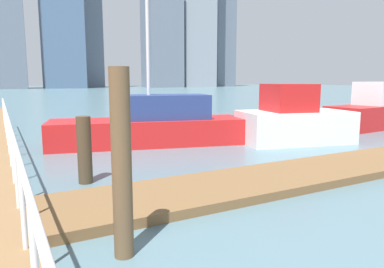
{
  "coord_description": "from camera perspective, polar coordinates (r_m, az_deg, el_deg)",
  "views": [
    {
      "loc": [
        -3.3,
        1.93,
        2.32
      ],
      "look_at": [
        1.09,
        10.04,
        0.93
      ],
      "focal_mm": 33.25,
      "sensor_mm": 36.0,
      "label": 1
    }
  ],
  "objects": [
    {
      "name": "floating_dock",
      "position": [
        8.68,
        14.88,
        -6.59
      ],
      "size": [
        12.0,
        2.0,
        0.18
      ],
      "primitive_type": "cube",
      "color": "brown",
      "rests_on": "ground_plane"
    },
    {
      "name": "skyline_tower_5",
      "position": [
        122.22,
        -4.78,
        15.05
      ],
      "size": [
        12.7,
        9.03,
        32.25
      ],
      "primitive_type": "cube",
      "rotation": [
        0.0,
        0.0,
        0.08
      ],
      "color": "slate",
      "rests_on": "ground_plane"
    },
    {
      "name": "moored_boat_1",
      "position": [
        13.06,
        -6.17,
        1.37
      ],
      "size": [
        7.29,
        3.71,
        6.01
      ],
      "color": "red",
      "rests_on": "ground_plane"
    },
    {
      "name": "boardwalk_railing",
      "position": [
        6.65,
        -26.77,
        -1.78
      ],
      "size": [
        0.06,
        25.72,
        1.08
      ],
      "color": "white",
      "rests_on": "boardwalk"
    },
    {
      "name": "skyline_tower_4",
      "position": [
        133.36,
        -16.51,
        19.97
      ],
      "size": [
        8.55,
        13.41,
        58.82
      ],
      "primitive_type": "cube",
      "rotation": [
        0.0,
        0.0,
        -0.07
      ],
      "color": "slate",
      "rests_on": "ground_plane"
    },
    {
      "name": "dock_piling_3",
      "position": [
        4.66,
        -11.21,
        -4.89
      ],
      "size": [
        0.26,
        0.26,
        2.49
      ],
      "primitive_type": "cylinder",
      "color": "brown",
      "rests_on": "ground_plane"
    },
    {
      "name": "moored_boat_2",
      "position": [
        13.86,
        15.93,
        2.06
      ],
      "size": [
        4.43,
        3.0,
        2.19
      ],
      "color": "white",
      "rests_on": "ground_plane"
    },
    {
      "name": "dock_piling_2",
      "position": [
        13.35,
        14.67,
        2.28
      ],
      "size": [
        0.35,
        0.35,
        1.83
      ],
      "primitive_type": "cylinder",
      "color": "brown",
      "rests_on": "ground_plane"
    },
    {
      "name": "ground_plane",
      "position": [
        18.51,
        -17.97,
        0.97
      ],
      "size": [
        300.0,
        300.0,
        0.0
      ],
      "primitive_type": "plane",
      "color": "slate"
    },
    {
      "name": "moored_boat_3",
      "position": [
        19.56,
        26.82,
        3.25
      ],
      "size": [
        4.89,
        2.31,
        2.25
      ],
      "color": "red",
      "rests_on": "ground_plane"
    },
    {
      "name": "dock_piling_0",
      "position": [
        8.37,
        -16.86,
        -2.48
      ],
      "size": [
        0.32,
        0.32,
        1.53
      ],
      "primitive_type": "cylinder",
      "color": "#473826",
      "rests_on": "ground_plane"
    }
  ]
}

